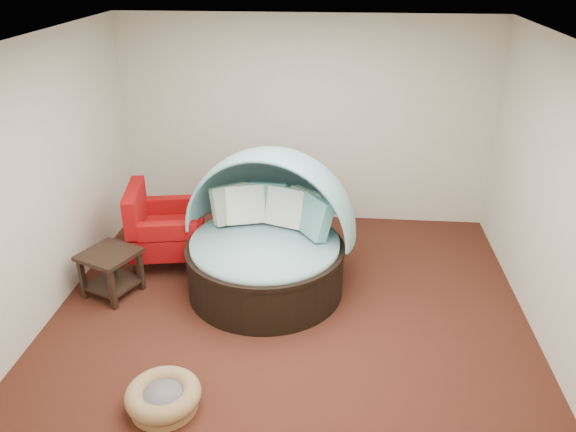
# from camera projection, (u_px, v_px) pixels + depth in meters

# --- Properties ---
(floor) EXTENTS (5.00, 5.00, 0.00)m
(floor) POSITION_uv_depth(u_px,v_px,m) (289.00, 318.00, 5.92)
(floor) COLOR #4C2015
(floor) RESTS_ON ground
(wall_back) EXTENTS (5.00, 0.00, 5.00)m
(wall_back) POSITION_uv_depth(u_px,v_px,m) (305.00, 122.00, 7.56)
(wall_back) COLOR beige
(wall_back) RESTS_ON floor
(wall_front) EXTENTS (5.00, 0.00, 5.00)m
(wall_front) POSITION_uv_depth(u_px,v_px,m) (248.00, 379.00, 3.07)
(wall_front) COLOR beige
(wall_front) RESTS_ON floor
(wall_left) EXTENTS (0.00, 5.00, 5.00)m
(wall_left) POSITION_uv_depth(u_px,v_px,m) (36.00, 187.00, 5.52)
(wall_left) COLOR beige
(wall_left) RESTS_ON floor
(wall_right) EXTENTS (0.00, 5.00, 5.00)m
(wall_right) POSITION_uv_depth(u_px,v_px,m) (562.00, 206.00, 5.11)
(wall_right) COLOR beige
(wall_right) RESTS_ON floor
(ceiling) EXTENTS (5.00, 5.00, 0.00)m
(ceiling) POSITION_uv_depth(u_px,v_px,m) (289.00, 44.00, 4.70)
(ceiling) COLOR white
(ceiling) RESTS_ON wall_back
(canopy_daybed) EXTENTS (2.10, 2.05, 1.61)m
(canopy_daybed) POSITION_uv_depth(u_px,v_px,m) (268.00, 227.00, 6.17)
(canopy_daybed) COLOR black
(canopy_daybed) RESTS_ON floor
(pet_basket) EXTENTS (0.70, 0.70, 0.22)m
(pet_basket) POSITION_uv_depth(u_px,v_px,m) (163.00, 397.00, 4.72)
(pet_basket) COLOR #9C7747
(pet_basket) RESTS_ON floor
(red_armchair) EXTENTS (1.00, 1.00, 1.01)m
(red_armchair) POSITION_uv_depth(u_px,v_px,m) (161.00, 228.00, 6.77)
(red_armchair) COLOR black
(red_armchair) RESTS_ON floor
(side_table) EXTENTS (0.72, 0.72, 0.53)m
(side_table) POSITION_uv_depth(u_px,v_px,m) (111.00, 267.00, 6.19)
(side_table) COLOR black
(side_table) RESTS_ON floor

